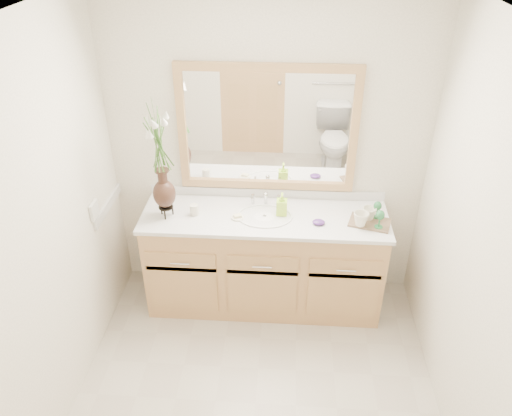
# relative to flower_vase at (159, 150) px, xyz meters

# --- Properties ---
(floor) EXTENTS (2.60, 2.60, 0.00)m
(floor) POSITION_rel_flower_vase_xyz_m (0.73, -0.96, -1.37)
(floor) COLOR #BEB5A2
(floor) RESTS_ON ground
(ceiling) EXTENTS (2.40, 2.60, 0.02)m
(ceiling) POSITION_rel_flower_vase_xyz_m (0.73, -0.96, 1.03)
(ceiling) COLOR white
(ceiling) RESTS_ON wall_back
(wall_back) EXTENTS (2.40, 0.02, 2.40)m
(wall_back) POSITION_rel_flower_vase_xyz_m (0.73, 0.34, -0.17)
(wall_back) COLOR white
(wall_back) RESTS_ON floor
(wall_left) EXTENTS (0.02, 2.60, 2.40)m
(wall_left) POSITION_rel_flower_vase_xyz_m (-0.47, -0.96, -0.17)
(wall_left) COLOR white
(wall_left) RESTS_ON floor
(wall_right) EXTENTS (0.02, 2.60, 2.40)m
(wall_right) POSITION_rel_flower_vase_xyz_m (1.93, -0.96, -0.17)
(wall_right) COLOR white
(wall_right) RESTS_ON floor
(vanity) EXTENTS (1.80, 0.55, 0.80)m
(vanity) POSITION_rel_flower_vase_xyz_m (0.73, 0.06, -0.97)
(vanity) COLOR tan
(vanity) RESTS_ON floor
(counter) EXTENTS (1.84, 0.57, 0.03)m
(counter) POSITION_rel_flower_vase_xyz_m (0.73, 0.06, -0.56)
(counter) COLOR silver
(counter) RESTS_ON vanity
(sink) EXTENTS (0.38, 0.34, 0.23)m
(sink) POSITION_rel_flower_vase_xyz_m (0.73, 0.04, -0.59)
(sink) COLOR white
(sink) RESTS_ON counter
(mirror) EXTENTS (1.32, 0.04, 0.97)m
(mirror) POSITION_rel_flower_vase_xyz_m (0.73, 0.32, 0.03)
(mirror) COLOR white
(mirror) RESTS_ON wall_back
(switch_plate) EXTENTS (0.02, 0.12, 0.12)m
(switch_plate) POSITION_rel_flower_vase_xyz_m (-0.46, -0.19, -0.39)
(switch_plate) COLOR white
(switch_plate) RESTS_ON wall_left
(flower_vase) EXTENTS (0.19, 0.19, 0.80)m
(flower_vase) POSITION_rel_flower_vase_xyz_m (0.00, 0.00, 0.00)
(flower_vase) COLOR black
(flower_vase) RESTS_ON counter
(tumbler) EXTENTS (0.06, 0.06, 0.08)m
(tumbler) POSITION_rel_flower_vase_xyz_m (0.20, 0.03, -0.50)
(tumbler) COLOR silver
(tumbler) RESTS_ON counter
(soap_dish) EXTENTS (0.10, 0.10, 0.03)m
(soap_dish) POSITION_rel_flower_vase_xyz_m (0.53, 0.00, -0.53)
(soap_dish) COLOR silver
(soap_dish) RESTS_ON counter
(soap_bottle) EXTENTS (0.07, 0.07, 0.16)m
(soap_bottle) POSITION_rel_flower_vase_xyz_m (0.85, 0.08, -0.46)
(soap_bottle) COLOR #AAE235
(soap_bottle) RESTS_ON counter
(purple_dish) EXTENTS (0.10, 0.08, 0.03)m
(purple_dish) POSITION_rel_flower_vase_xyz_m (1.12, -0.04, -0.52)
(purple_dish) COLOR #4B2571
(purple_dish) RESTS_ON counter
(tray) EXTENTS (0.33, 0.26, 0.01)m
(tray) POSITION_rel_flower_vase_xyz_m (1.49, -0.00, -0.53)
(tray) COLOR brown
(tray) RESTS_ON counter
(mug_left) EXTENTS (0.12, 0.11, 0.11)m
(mug_left) POSITION_rel_flower_vase_xyz_m (1.42, -0.05, -0.47)
(mug_left) COLOR silver
(mug_left) RESTS_ON tray
(mug_right) EXTENTS (0.14, 0.13, 0.10)m
(mug_right) POSITION_rel_flower_vase_xyz_m (1.49, 0.03, -0.48)
(mug_right) COLOR silver
(mug_right) RESTS_ON tray
(goblet_front) EXTENTS (0.06, 0.06, 0.14)m
(goblet_front) POSITION_rel_flower_vase_xyz_m (1.55, -0.07, -0.43)
(goblet_front) COLOR #25713B
(goblet_front) RESTS_ON tray
(goblet_back) EXTENTS (0.06, 0.06, 0.13)m
(goblet_back) POSITION_rel_flower_vase_xyz_m (1.55, 0.06, -0.44)
(goblet_back) COLOR #25713B
(goblet_back) RESTS_ON tray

